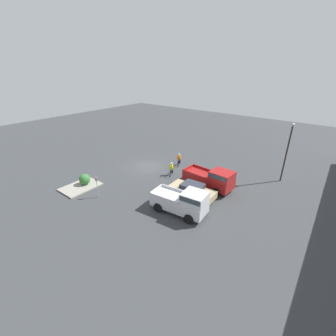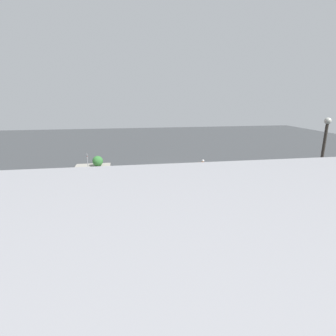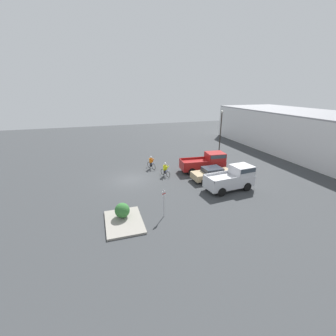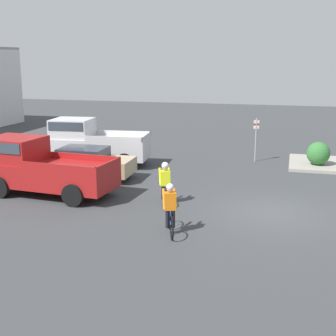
# 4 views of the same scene
# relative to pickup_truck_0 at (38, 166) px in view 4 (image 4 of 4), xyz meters

# --- Properties ---
(ground_plane) EXTENTS (80.00, 80.00, 0.00)m
(ground_plane) POSITION_rel_pickup_truck_0_xyz_m (-0.02, -9.26, -1.17)
(ground_plane) COLOR #383A3D
(pickup_truck_0) EXTENTS (2.61, 5.47, 2.26)m
(pickup_truck_0) POSITION_rel_pickup_truck_0_xyz_m (0.00, 0.00, 0.00)
(pickup_truck_0) COLOR maroon
(pickup_truck_0) RESTS_ON ground_plane
(sedan_0) EXTENTS (2.12, 4.56, 1.43)m
(sedan_0) POSITION_rel_pickup_truck_0_xyz_m (2.76, -0.69, -0.44)
(sedan_0) COLOR tan
(sedan_0) RESTS_ON ground_plane
(pickup_truck_1) EXTENTS (2.55, 5.05, 2.35)m
(pickup_truck_1) POSITION_rel_pickup_truck_0_xyz_m (5.52, 0.12, 0.03)
(pickup_truck_1) COLOR silver
(pickup_truck_1) RESTS_ON ground_plane
(cyclist_0) EXTENTS (1.64, 0.69, 1.63)m
(cyclist_0) POSITION_rel_pickup_truck_0_xyz_m (0.05, -5.28, -0.33)
(cyclist_0) COLOR black
(cyclist_0) RESTS_ON ground_plane
(cyclist_1) EXTENTS (1.68, 0.69, 1.65)m
(cyclist_1) POSITION_rel_pickup_truck_0_xyz_m (-2.89, -6.24, -0.37)
(cyclist_1) COLOR black
(cyclist_1) RESTS_ON ground_plane
(fire_lane_sign) EXTENTS (0.12, 0.29, 2.31)m
(fire_lane_sign) POSITION_rel_pickup_truck_0_xyz_m (8.42, -7.93, 0.23)
(fire_lane_sign) COLOR #9E9EA3
(fire_lane_sign) RESTS_ON ground_plane
(curb_island) EXTENTS (3.82, 2.74, 0.15)m
(curb_island) POSITION_rel_pickup_truck_0_xyz_m (8.39, -11.08, -1.09)
(curb_island) COLOR gray
(curb_island) RESTS_ON ground_plane
(shrub) EXTENTS (1.16, 1.16, 1.16)m
(shrub) POSITION_rel_pickup_truck_0_xyz_m (7.78, -11.09, -0.44)
(shrub) COLOR #337033
(shrub) RESTS_ON curb_island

